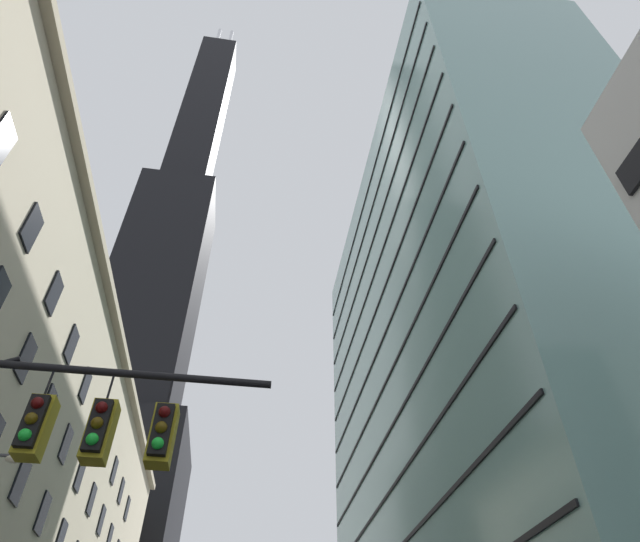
# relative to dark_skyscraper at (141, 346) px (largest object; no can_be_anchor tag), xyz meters

# --- Properties ---
(dark_skyscraper) EXTENTS (24.23, 24.23, 198.56)m
(dark_skyscraper) POSITION_rel_dark_skyscraper_xyz_m (0.00, 0.00, 0.00)
(dark_skyscraper) COLOR black
(dark_skyscraper) RESTS_ON ground
(glass_office_midrise) EXTENTS (14.94, 43.87, 52.60)m
(glass_office_midrise) POSITION_rel_dark_skyscraper_xyz_m (39.43, -52.36, -34.13)
(glass_office_midrise) COLOR gray
(glass_office_midrise) RESTS_ON ground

